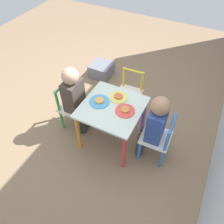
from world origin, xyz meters
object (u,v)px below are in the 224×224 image
chair_green (73,107)px  plate_left (118,97)px  plate_front (99,101)px  storage_bin (102,70)px  child_back (154,124)px  kids_table (112,113)px  chair_yellow (129,94)px  chair_blue (158,139)px  plate_back (125,111)px  child_front (75,95)px

chair_green → plate_left: 0.53m
plate_left → chair_green: bearing=-74.9°
plate_front → chair_green: bearing=-90.7°
storage_bin → child_back: bearing=48.7°
kids_table → chair_yellow: (-0.46, -0.02, -0.15)m
chair_blue → plate_back: size_ratio=2.99×
child_front → storage_bin: size_ratio=2.65×
kids_table → chair_yellow: 0.48m
chair_yellow → child_back: (0.44, 0.42, 0.18)m
chair_blue → chair_green: bearing=-91.4°
child_front → chair_yellow: bearing=-39.2°
chair_green → plate_back: 0.63m
plate_front → storage_bin: plate_front is taller
kids_table → chair_green: bearing=-90.5°
chair_blue → child_front: (0.01, -0.86, 0.19)m
chair_green → plate_front: bearing=-90.2°
chair_green → plate_left: (-0.12, 0.46, 0.23)m
plate_back → plate_front: 0.26m
child_back → plate_back: size_ratio=4.27×
child_back → plate_front: bearing=-90.6°
storage_bin → plate_left: bearing=38.4°
child_back → plate_front: 0.53m
chair_green → child_back: (-0.01, 0.85, 0.18)m
chair_blue → storage_bin: chair_blue is taller
kids_table → plate_back: 0.16m
plate_front → plate_back: bearing=90.0°
chair_blue → chair_green: same height
child_back → child_front: (0.01, -0.79, 0.01)m
child_back → chair_blue: bearing=90.0°
chair_yellow → plate_back: chair_yellow is taller
chair_yellow → plate_front: 0.53m
plate_front → chair_yellow: bearing=166.8°
chair_blue → child_back: child_back is taller
kids_table → chair_blue: (-0.02, 0.46, -0.15)m
plate_left → storage_bin: size_ratio=0.61×
chair_green → child_back: bearing=-88.7°
chair_blue → chair_green: (0.01, -0.92, 0.00)m
chair_yellow → chair_green: bearing=-136.5°
chair_green → plate_left: size_ratio=3.01×
chair_yellow → child_front: 0.62m
kids_table → storage_bin: 1.14m
chair_green → child_front: bearing=-90.0°
plate_front → plate_left: size_ratio=1.08×
chair_blue → storage_bin: (-0.89, -1.07, -0.16)m
chair_yellow → storage_bin: 0.76m
chair_yellow → chair_blue: bearing=-45.1°
plate_back → chair_yellow: bearing=-162.1°
kids_table → plate_back: plate_back is taller
chair_green → child_back: child_back is taller
plate_front → storage_bin: bearing=-151.7°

